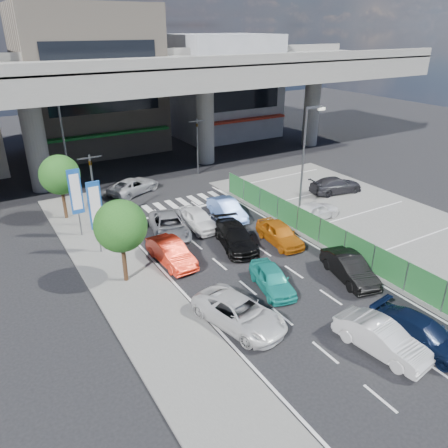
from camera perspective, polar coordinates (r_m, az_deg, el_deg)
ground at (r=24.69m, az=6.22°, el=-7.24°), size 120.00×120.00×0.00m
parking_lot at (r=32.98m, az=19.54°, el=-0.01°), size 12.00×28.00×0.06m
sidewalk_left at (r=24.94m, az=-12.62°, el=-7.23°), size 4.00×30.00×0.12m
fence_run at (r=28.07m, az=13.76°, el=-1.63°), size 0.16×22.00×1.80m
expressway at (r=40.84m, az=-13.01°, el=18.08°), size 64.00×14.00×10.75m
building_center at (r=51.43m, az=-17.09°, el=17.44°), size 14.00×10.90×15.00m
building_east at (r=56.92m, az=-0.23°, el=17.52°), size 12.00×10.90×12.00m
traffic_light_left at (r=30.64m, az=-16.92°, el=6.37°), size 1.60×1.24×5.20m
traffic_light_right at (r=41.04m, az=-3.54°, el=11.81°), size 1.60×1.24×5.20m
street_lamp_right at (r=31.33m, az=10.59°, el=9.00°), size 1.65×0.22×8.00m
street_lamp_left at (r=36.06m, az=-19.88°, el=10.00°), size 1.65×0.22×8.00m
signboard_near at (r=27.03m, az=-16.44°, el=2.05°), size 0.80×0.14×4.70m
signboard_far at (r=29.69m, az=-18.78°, el=3.76°), size 0.80×0.14×4.70m
tree_near at (r=23.39m, az=-13.36°, el=-0.28°), size 2.80×2.80×4.80m
tree_far at (r=32.84m, az=-20.67°, el=6.02°), size 2.80×2.80×4.80m
hatch_white_back_mid at (r=20.53m, az=19.85°, el=-13.83°), size 2.06×4.36×1.38m
minivan_navy_back at (r=21.52m, az=24.42°, el=-12.86°), size 2.44×4.69×1.30m
sedan_white_mid_left at (r=20.86m, az=2.01°, el=-11.51°), size 3.32×5.23×1.34m
taxi_teal_mid at (r=23.56m, az=6.31°, el=-7.12°), size 2.32×3.99×1.28m
hatch_black_mid_right at (r=25.26m, az=16.07°, el=-5.55°), size 2.44×4.42×1.38m
taxi_orange_left at (r=26.04m, az=-6.93°, el=-3.72°), size 1.65×4.25×1.38m
sedan_black_mid at (r=27.75m, az=1.52°, el=-1.67°), size 3.08×5.09×1.38m
taxi_orange_right at (r=28.42m, az=7.29°, el=-1.21°), size 2.01×4.19×1.38m
wagon_silver_front_left at (r=29.42m, az=-7.15°, el=-0.27°), size 3.47×5.38×1.38m
sedan_white_front_mid at (r=30.35m, az=-3.46°, el=0.68°), size 1.74×4.09×1.38m
kei_truck_front_right at (r=31.89m, az=0.39°, el=1.95°), size 1.81×4.30×1.38m
crossing_wagon_silver at (r=37.59m, az=-11.69°, el=4.92°), size 5.10×3.81×1.29m
parked_sedan_white at (r=32.17m, az=11.79°, el=1.71°), size 4.13×1.99×1.36m
parked_sedan_dgrey at (r=37.90m, az=14.39°, el=4.94°), size 4.82×2.56×1.33m
traffic_cone at (r=30.04m, az=12.88°, el=-0.82°), size 0.43×0.43×0.66m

